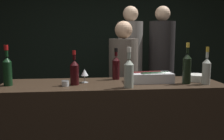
{
  "coord_description": "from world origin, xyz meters",
  "views": [
    {
      "loc": [
        -0.24,
        -2.0,
        1.47
      ],
      "look_at": [
        0.0,
        0.34,
        1.13
      ],
      "focal_mm": 40.0,
      "sensor_mm": 36.0,
      "label": 1
    }
  ],
  "objects_px": {
    "wine_glass": "(85,73)",
    "person_in_hoodie": "(123,81)",
    "white_wine_bottle": "(129,72)",
    "ice_bin_with_bottles": "(150,77)",
    "red_wine_bottle_black_foil": "(116,66)",
    "person_blond_tee": "(130,65)",
    "person_grey_polo": "(161,64)",
    "red_wine_bottle_tall": "(74,71)",
    "candle_votive": "(65,83)",
    "champagne_bottle": "(187,67)",
    "bowl_white": "(198,77)",
    "rose_wine_bottle": "(206,70)",
    "red_wine_bottle_burgundy": "(7,69)"
  },
  "relations": [
    {
      "from": "wine_glass",
      "to": "person_in_hoodie",
      "type": "height_order",
      "value": "person_in_hoodie"
    },
    {
      "from": "white_wine_bottle",
      "to": "ice_bin_with_bottles",
      "type": "bearing_deg",
      "value": 42.18
    },
    {
      "from": "person_in_hoodie",
      "to": "red_wine_bottle_black_foil",
      "type": "bearing_deg",
      "value": -161.7
    },
    {
      "from": "ice_bin_with_bottles",
      "to": "person_blond_tee",
      "type": "bearing_deg",
      "value": 89.93
    },
    {
      "from": "person_grey_polo",
      "to": "red_wine_bottle_tall",
      "type": "bearing_deg",
      "value": 64.15
    },
    {
      "from": "ice_bin_with_bottles",
      "to": "person_blond_tee",
      "type": "height_order",
      "value": "person_blond_tee"
    },
    {
      "from": "candle_votive",
      "to": "person_blond_tee",
      "type": "distance_m",
      "value": 1.45
    },
    {
      "from": "red_wine_bottle_black_foil",
      "to": "ice_bin_with_bottles",
      "type": "bearing_deg",
      "value": -31.51
    },
    {
      "from": "red_wine_bottle_tall",
      "to": "white_wine_bottle",
      "type": "bearing_deg",
      "value": -19.77
    },
    {
      "from": "ice_bin_with_bottles",
      "to": "person_in_hoodie",
      "type": "bearing_deg",
      "value": 103.81
    },
    {
      "from": "red_wine_bottle_tall",
      "to": "person_grey_polo",
      "type": "relative_size",
      "value": 0.17
    },
    {
      "from": "red_wine_bottle_black_foil",
      "to": "person_in_hoodie",
      "type": "distance_m",
      "value": 0.55
    },
    {
      "from": "wine_glass",
      "to": "red_wine_bottle_tall",
      "type": "height_order",
      "value": "red_wine_bottle_tall"
    },
    {
      "from": "champagne_bottle",
      "to": "red_wine_bottle_tall",
      "type": "xyz_separation_m",
      "value": [
        -1.04,
        0.05,
        -0.03
      ]
    },
    {
      "from": "bowl_white",
      "to": "wine_glass",
      "type": "bearing_deg",
      "value": 178.65
    },
    {
      "from": "white_wine_bottle",
      "to": "rose_wine_bottle",
      "type": "bearing_deg",
      "value": 6.05
    },
    {
      "from": "bowl_white",
      "to": "candle_votive",
      "type": "relative_size",
      "value": 3.08
    },
    {
      "from": "person_blond_tee",
      "to": "white_wine_bottle",
      "type": "bearing_deg",
      "value": -8.3
    },
    {
      "from": "candle_votive",
      "to": "red_wine_bottle_black_foil",
      "type": "height_order",
      "value": "red_wine_bottle_black_foil"
    },
    {
      "from": "red_wine_bottle_tall",
      "to": "bowl_white",
      "type": "bearing_deg",
      "value": 3.41
    },
    {
      "from": "bowl_white",
      "to": "champagne_bottle",
      "type": "height_order",
      "value": "champagne_bottle"
    },
    {
      "from": "ice_bin_with_bottles",
      "to": "red_wine_bottle_tall",
      "type": "height_order",
      "value": "red_wine_bottle_tall"
    },
    {
      "from": "bowl_white",
      "to": "rose_wine_bottle",
      "type": "height_order",
      "value": "rose_wine_bottle"
    },
    {
      "from": "candle_votive",
      "to": "red_wine_bottle_black_foil",
      "type": "relative_size",
      "value": 0.21
    },
    {
      "from": "wine_glass",
      "to": "candle_votive",
      "type": "xyz_separation_m",
      "value": [
        -0.17,
        -0.15,
        -0.07
      ]
    },
    {
      "from": "rose_wine_bottle",
      "to": "person_blond_tee",
      "type": "relative_size",
      "value": 0.19
    },
    {
      "from": "champagne_bottle",
      "to": "red_wine_bottle_black_foil",
      "type": "relative_size",
      "value": 1.19
    },
    {
      "from": "person_blond_tee",
      "to": "person_grey_polo",
      "type": "bearing_deg",
      "value": 93.22
    },
    {
      "from": "red_wine_bottle_burgundy",
      "to": "person_grey_polo",
      "type": "xyz_separation_m",
      "value": [
        1.76,
        1.15,
        -0.12
      ]
    },
    {
      "from": "person_in_hoodie",
      "to": "wine_glass",
      "type": "bearing_deg",
      "value": 178.54
    },
    {
      "from": "ice_bin_with_bottles",
      "to": "person_grey_polo",
      "type": "distance_m",
      "value": 1.21
    },
    {
      "from": "ice_bin_with_bottles",
      "to": "bowl_white",
      "type": "height_order",
      "value": "ice_bin_with_bottles"
    },
    {
      "from": "wine_glass",
      "to": "person_blond_tee",
      "type": "xyz_separation_m",
      "value": [
        0.63,
        1.07,
        -0.06
      ]
    },
    {
      "from": "red_wine_bottle_black_foil",
      "to": "person_blond_tee",
      "type": "bearing_deg",
      "value": 71.46
    },
    {
      "from": "bowl_white",
      "to": "white_wine_bottle",
      "type": "height_order",
      "value": "white_wine_bottle"
    },
    {
      "from": "bowl_white",
      "to": "candle_votive",
      "type": "xyz_separation_m",
      "value": [
        -1.28,
        -0.12,
        -0.01
      ]
    },
    {
      "from": "red_wine_bottle_tall",
      "to": "white_wine_bottle",
      "type": "distance_m",
      "value": 0.5
    },
    {
      "from": "rose_wine_bottle",
      "to": "person_blond_tee",
      "type": "bearing_deg",
      "value": 111.22
    },
    {
      "from": "candle_votive",
      "to": "champagne_bottle",
      "type": "distance_m",
      "value": 1.12
    },
    {
      "from": "red_wine_bottle_black_foil",
      "to": "white_wine_bottle",
      "type": "bearing_deg",
      "value": -81.51
    },
    {
      "from": "person_in_hoodie",
      "to": "person_blond_tee",
      "type": "relative_size",
      "value": 0.88
    },
    {
      "from": "red_wine_bottle_burgundy",
      "to": "ice_bin_with_bottles",
      "type": "bearing_deg",
      "value": 1.17
    },
    {
      "from": "person_blond_tee",
      "to": "person_grey_polo",
      "type": "height_order",
      "value": "person_grey_polo"
    },
    {
      "from": "wine_glass",
      "to": "red_wine_bottle_tall",
      "type": "relative_size",
      "value": 0.41
    },
    {
      "from": "red_wine_bottle_tall",
      "to": "candle_votive",
      "type": "bearing_deg",
      "value": -149.06
    },
    {
      "from": "champagne_bottle",
      "to": "rose_wine_bottle",
      "type": "height_order",
      "value": "champagne_bottle"
    },
    {
      "from": "rose_wine_bottle",
      "to": "person_in_hoodie",
      "type": "height_order",
      "value": "person_in_hoodie"
    },
    {
      "from": "candle_votive",
      "to": "wine_glass",
      "type": "bearing_deg",
      "value": 40.57
    },
    {
      "from": "wine_glass",
      "to": "red_wine_bottle_tall",
      "type": "bearing_deg",
      "value": -132.72
    },
    {
      "from": "wine_glass",
      "to": "red_wine_bottle_burgundy",
      "type": "relative_size",
      "value": 0.35
    }
  ]
}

